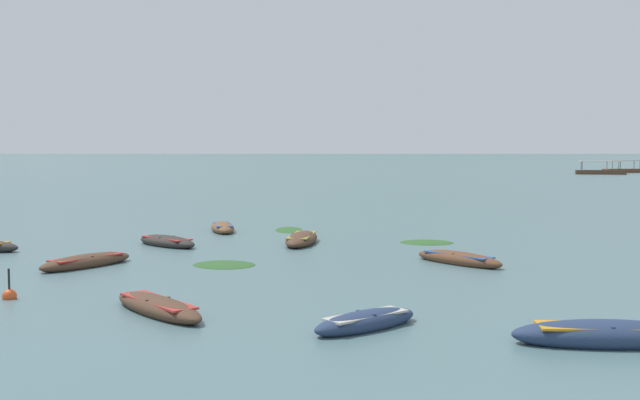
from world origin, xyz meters
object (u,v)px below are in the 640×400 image
at_px(rowboat_8, 83,262).
at_px(rowboat_9, 455,259).
at_px(rowboat_2, 154,307).
at_px(rowboat_6, 363,321).
at_px(rowboat_0, 163,242).
at_px(rowboat_4, 298,239).
at_px(mooring_buoy, 5,296).
at_px(rowboat_7, 219,228).
at_px(rowboat_3, 603,335).
at_px(ferry_0, 596,172).
at_px(ferry_1, 619,170).

distance_m(rowboat_8, rowboat_9, 13.33).
distance_m(rowboat_2, rowboat_6, 5.40).
bearing_deg(rowboat_0, rowboat_9, -23.51).
bearing_deg(rowboat_4, rowboat_0, -173.13).
bearing_deg(rowboat_6, rowboat_9, 67.80).
height_order(rowboat_0, rowboat_4, rowboat_4).
relative_size(rowboat_6, mooring_buoy, 3.00).
bearing_deg(rowboat_7, rowboat_0, -106.39).
height_order(rowboat_3, rowboat_4, rowboat_3).
relative_size(rowboat_8, mooring_buoy, 3.92).
relative_size(rowboat_7, rowboat_8, 0.99).
bearing_deg(rowboat_6, rowboat_2, 162.83).
xyz_separation_m(rowboat_4, rowboat_8, (-7.47, -6.43, -0.02)).
bearing_deg(rowboat_2, rowboat_7, 92.64).
xyz_separation_m(rowboat_0, rowboat_9, (11.66, -5.07, 0.00)).
height_order(rowboat_4, rowboat_6, rowboat_4).
xyz_separation_m(rowboat_6, rowboat_8, (-9.34, 9.07, 0.01)).
relative_size(rowboat_3, rowboat_6, 1.41).
xyz_separation_m(rowboat_7, rowboat_9, (9.99, -10.72, -0.01)).
bearing_deg(rowboat_0, ferry_0, 60.07).
bearing_deg(rowboat_8, mooring_buoy, -93.33).
relative_size(rowboat_0, rowboat_9, 0.97).
height_order(rowboat_0, rowboat_9, same).
relative_size(rowboat_2, rowboat_4, 0.85).
xyz_separation_m(rowboat_8, ferry_1, (65.44, 112.23, 0.27)).
relative_size(rowboat_4, rowboat_9, 1.22).
bearing_deg(rowboat_0, rowboat_3, -51.93).
bearing_deg(rowboat_2, ferry_0, 64.18).
height_order(rowboat_6, rowboat_7, rowboat_7).
height_order(rowboat_8, ferry_1, ferry_1).
distance_m(rowboat_6, ferry_1, 133.64).
relative_size(rowboat_9, mooring_buoy, 3.70).
relative_size(rowboat_4, ferry_0, 0.50).
height_order(rowboat_0, rowboat_6, rowboat_0).
distance_m(rowboat_7, ferry_0, 106.17).
relative_size(rowboat_2, ferry_1, 0.50).
distance_m(rowboat_4, rowboat_6, 15.61).
xyz_separation_m(rowboat_9, ferry_1, (52.12, 111.57, 0.27)).
bearing_deg(ferry_0, rowboat_3, -110.87).
bearing_deg(mooring_buoy, ferry_1, 60.85).
bearing_deg(rowboat_7, mooring_buoy, -102.08).
distance_m(rowboat_7, rowboat_9, 14.66).
bearing_deg(rowboat_8, ferry_1, 59.76).
height_order(rowboat_4, rowboat_8, rowboat_4).
height_order(rowboat_3, mooring_buoy, mooring_buoy).
bearing_deg(rowboat_2, ferry_1, 62.90).
bearing_deg(rowboat_6, rowboat_0, 117.45).
relative_size(rowboat_2, rowboat_9, 1.03).
bearing_deg(rowboat_3, rowboat_8, 143.86).
distance_m(rowboat_3, ferry_1, 132.92).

